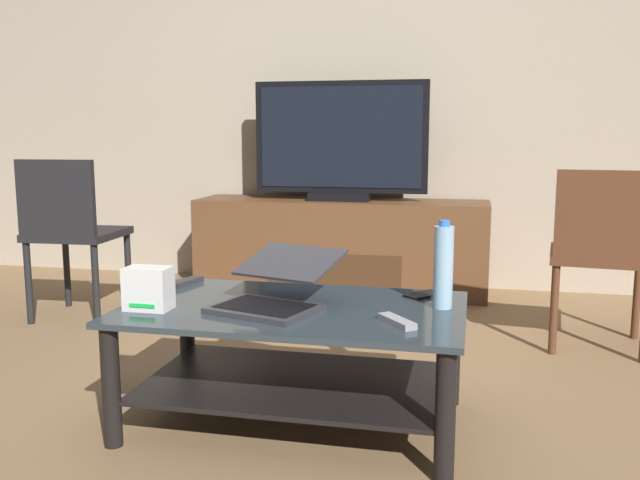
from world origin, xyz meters
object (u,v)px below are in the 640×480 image
coffee_table (294,343)px  media_cabinet (341,246)px  router_box (148,288)px  water_bottle_near (443,266)px  soundbar_remote (397,321)px  cell_phone (424,295)px  dining_chair (602,248)px  laptop (275,289)px  side_chair (70,228)px  tv_remote (187,282)px  television (340,143)px

coffee_table → media_cabinet: 2.05m
router_box → water_bottle_near: size_ratio=0.50×
router_box → soundbar_remote: (0.83, -0.00, -0.06)m
soundbar_remote → cell_phone: bearing=43.3°
dining_chair → laptop: bearing=-137.7°
coffee_table → side_chair: side_chair is taller
router_box → coffee_table: bearing=17.8°
laptop → water_bottle_near: 0.57m
coffee_table → tv_remote: size_ratio=7.18×
media_cabinet → soundbar_remote: bearing=-74.7°
water_bottle_near → soundbar_remote: water_bottle_near is taller
water_bottle_near → cell_phone: bearing=115.7°
coffee_table → television: bearing=96.6°
dining_chair → router_box: bearing=-142.8°
tv_remote → soundbar_remote: same height
soundbar_remote → router_box: bearing=141.0°
coffee_table → side_chair: bearing=145.5°
dining_chair → router_box: 2.03m
coffee_table → cell_phone: size_ratio=8.21×
dining_chair → tv_remote: (-1.65, -0.85, -0.05)m
laptop → router_box: 0.42m
television → side_chair: bearing=-142.2°
soundbar_remote → side_chair: bearing=108.7°
media_cabinet → soundbar_remote: size_ratio=11.46×
dining_chair → water_bottle_near: bearing=-123.8°
coffee_table → water_bottle_near: size_ratio=3.87×
laptop → cell_phone: bearing=29.1°
water_bottle_near → tv_remote: water_bottle_near is taller
router_box → laptop: bearing=16.9°
side_chair → water_bottle_near: side_chair is taller
router_box → media_cabinet: bearing=84.0°
television → dining_chair: bearing=-33.8°
laptop → soundbar_remote: 0.45m
media_cabinet → television: 0.65m
television → side_chair: (-1.27, -0.98, -0.43)m
side_chair → router_box: (1.04, -1.18, -0.01)m
media_cabinet → soundbar_remote: 2.27m
television → tv_remote: bearing=-98.3°
television → cell_phone: size_ratio=7.72×
dining_chair → laptop: size_ratio=1.72×
water_bottle_near → cell_phone: water_bottle_near is taller
coffee_table → water_bottle_near: bearing=10.1°
television → side_chair: size_ratio=1.25×
tv_remote → dining_chair: bearing=40.5°
laptop → tv_remote: size_ratio=3.06×
dining_chair → laptop: (-1.22, -1.11, -0.00)m
television → laptop: television is taller
media_cabinet → coffee_table: bearing=-83.5°
television → dining_chair: television is taller
media_cabinet → router_box: bearing=-96.0°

